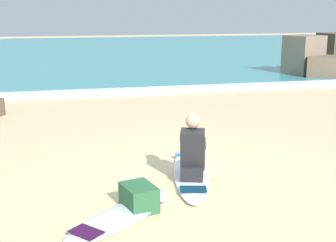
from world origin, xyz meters
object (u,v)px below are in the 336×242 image
object	(u,v)px
surfer_seated	(193,152)
beach_bag	(139,197)
surfboard_main	(191,171)
surfboard_spare_near	(121,216)

from	to	relation	value
surfer_seated	beach_bag	size ratio (longest dim) A/B	1.97
surfboard_main	surfboard_spare_near	world-z (taller)	same
surfboard_main	surfer_seated	distance (m)	0.51
surfboard_main	beach_bag	size ratio (longest dim) A/B	5.42
surfboard_main	surfer_seated	world-z (taller)	surfer_seated
surfboard_spare_near	beach_bag	bearing A→B (deg)	40.44
surfboard_spare_near	beach_bag	xyz separation A→B (m)	(0.26, 0.22, 0.12)
surfboard_main	beach_bag	xyz separation A→B (m)	(-0.99, -1.11, 0.12)
surfboard_main	beach_bag	bearing A→B (deg)	-131.93
surfboard_main	surfboard_spare_near	size ratio (longest dim) A/B	1.54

